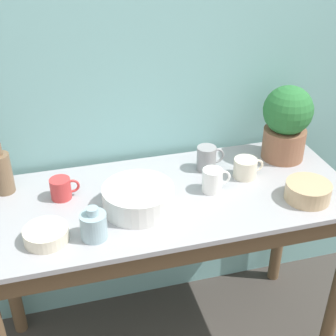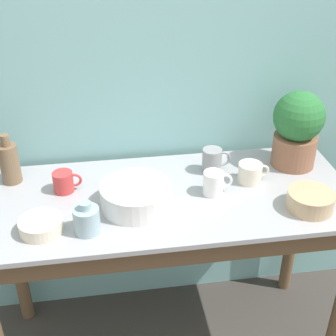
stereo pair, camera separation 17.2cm
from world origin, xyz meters
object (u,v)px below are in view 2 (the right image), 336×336
potted_plant (297,128)px  bowl_small_cream (41,225)px  mug_red (64,182)px  bowl_small_tan (310,201)px  mug_cream (250,173)px  mug_grey (213,161)px  mug_white (214,183)px  bowl_wash_large (136,196)px  bottle_tall (9,162)px  bottle_short (87,220)px

potted_plant → bowl_small_cream: bearing=-163.3°
mug_red → bowl_small_tan: (0.89, -0.25, -0.01)m
mug_cream → bowl_small_cream: 0.82m
mug_grey → mug_white: size_ratio=1.04×
bowl_wash_large → bowl_small_tan: (0.62, -0.11, -0.01)m
bowl_small_tan → mug_red: bearing=164.2°
bottle_tall → mug_red: bearing=-26.2°
bowl_wash_large → bottle_tall: bearing=152.8°
mug_cream → mug_red: bearing=176.8°
potted_plant → bowl_wash_large: bearing=-163.2°
mug_red → mug_white: (0.57, -0.10, 0.01)m
mug_cream → mug_white: bearing=-159.2°
mug_red → bowl_small_cream: size_ratio=0.74×
mug_cream → bowl_small_tan: size_ratio=0.75×
bowl_wash_large → bowl_small_cream: bowl_wash_large is taller
potted_plant → bowl_wash_large: 0.72m
bottle_tall → mug_red: size_ratio=1.87×
potted_plant → bottle_short: potted_plant is taller
potted_plant → bottle_short: size_ratio=2.73×
mug_grey → bowl_small_tan: size_ratio=0.70×
bowl_wash_large → mug_cream: bowl_wash_large is taller
bowl_small_cream → mug_grey: bearing=24.0°
bowl_wash_large → bottle_tall: size_ratio=1.26×
bowl_wash_large → bowl_small_tan: bearing=-10.0°
potted_plant → mug_cream: bearing=-154.1°
mug_red → potted_plant: bearing=3.9°
potted_plant → bottle_tall: potted_plant is taller
bottle_short → mug_cream: 0.68m
mug_white → mug_grey: bearing=78.7°
bowl_wash_large → mug_cream: size_ratio=2.06×
bowl_wash_large → mug_grey: (0.33, 0.20, 0.01)m
bowl_wash_large → mug_red: (-0.26, 0.14, -0.00)m
mug_cream → bowl_small_tan: mug_cream is taller
bottle_short → mug_white: bottle_short is taller
bottle_short → bowl_small_cream: size_ratio=0.80×
mug_grey → bottle_tall: bearing=176.7°
bowl_wash_large → bottle_short: size_ratio=2.19×
potted_plant → bowl_wash_large: size_ratio=1.24×
bottle_short → mug_red: 0.28m
bottle_tall → mug_white: 0.80m
potted_plant → bottle_short: 0.93m
bottle_tall → bowl_small_cream: bottle_tall is taller
bottle_short → mug_cream: (0.64, 0.22, -0.01)m
mug_red → bowl_small_cream: bearing=-106.1°
mug_grey → bowl_small_cream: (-0.67, -0.30, -0.03)m
mug_cream → mug_grey: bearing=143.5°
bowl_wash_large → mug_red: size_ratio=2.36×
mug_white → bowl_small_tan: 0.36m
bottle_short → mug_grey: bearing=32.2°
potted_plant → bottle_short: bearing=-159.0°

